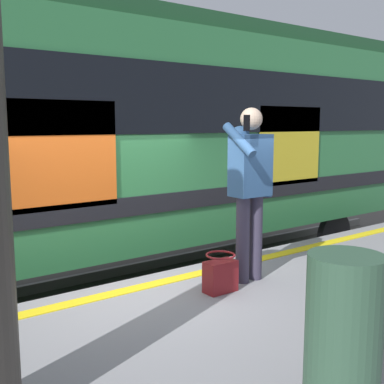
% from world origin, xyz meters
% --- Properties ---
extents(ground_plane, '(24.88, 24.88, 0.00)m').
position_xyz_m(ground_plane, '(0.00, 0.00, 0.00)').
color(ground_plane, '#4C4742').
extents(safety_line, '(12.56, 0.16, 0.01)m').
position_xyz_m(safety_line, '(0.00, 0.30, 1.04)').
color(safety_line, yellow).
rests_on(safety_line, platform).
extents(track_rail_near, '(16.66, 0.08, 0.16)m').
position_xyz_m(track_rail_near, '(0.00, -1.57, 0.08)').
color(track_rail_near, slate).
rests_on(track_rail_near, ground).
extents(track_rail_far, '(16.66, 0.08, 0.16)m').
position_xyz_m(track_rail_far, '(0.00, -3.01, 0.08)').
color(track_rail_far, slate).
rests_on(track_rail_far, ground).
extents(train_carriage, '(10.80, 2.80, 4.01)m').
position_xyz_m(train_carriage, '(-1.32, -2.29, 2.54)').
color(train_carriage, '#2D723F').
rests_on(train_carriage, ground).
extents(passenger, '(0.57, 0.55, 1.76)m').
position_xyz_m(passenger, '(-0.75, 0.77, 2.08)').
color(passenger, '#383347').
rests_on(passenger, platform).
extents(handbag, '(0.32, 0.29, 0.37)m').
position_xyz_m(handbag, '(-0.29, 0.86, 1.21)').
color(handbag, maroon).
rests_on(handbag, platform).
extents(trash_bin, '(0.41, 0.41, 0.92)m').
position_xyz_m(trash_bin, '(0.45, 2.77, 1.50)').
color(trash_bin, '#2D4C38').
rests_on(trash_bin, platform).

